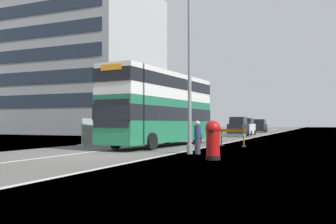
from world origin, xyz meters
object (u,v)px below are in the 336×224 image
(roadworks_barrier, at_px, (232,135))
(pedestrian_at_kerb, at_px, (197,137))
(red_pillar_postbox, at_px, (213,138))
(car_receding_mid, at_px, (246,127))
(double_decker_bus, at_px, (162,108))
(lamppost_foreground, at_px, (190,68))
(car_far_side, at_px, (260,126))
(car_receding_far, at_px, (236,127))
(car_oncoming_near, at_px, (238,127))

(roadworks_barrier, xyz_separation_m, pedestrian_at_kerb, (-0.19, -6.67, 0.10))
(red_pillar_postbox, height_order, car_receding_mid, car_receding_mid)
(red_pillar_postbox, bearing_deg, double_decker_bus, 127.10)
(lamppost_foreground, height_order, roadworks_barrier, lamppost_foreground)
(car_far_side, bearing_deg, roadworks_barrier, -83.51)
(red_pillar_postbox, distance_m, car_receding_mid, 33.67)
(lamppost_foreground, distance_m, roadworks_barrier, 7.70)
(red_pillar_postbox, bearing_deg, pedestrian_at_kerb, 121.24)
(car_far_side, bearing_deg, car_receding_mid, -87.72)
(lamppost_foreground, distance_m, red_pillar_postbox, 4.56)
(car_receding_far, bearing_deg, car_oncoming_near, -76.30)
(double_decker_bus, xyz_separation_m, roadworks_barrier, (4.40, 1.61, -1.84))
(car_receding_mid, bearing_deg, car_receding_far, 111.04)
(car_oncoming_near, bearing_deg, double_decker_bus, -92.77)
(roadworks_barrier, bearing_deg, car_receding_far, 102.22)
(car_receding_mid, xyz_separation_m, car_far_side, (-0.61, 15.23, -0.00))
(lamppost_foreground, bearing_deg, car_receding_far, 99.33)
(car_receding_far, relative_size, car_far_side, 1.00)
(lamppost_foreground, relative_size, car_receding_mid, 2.24)
(lamppost_foreground, distance_m, pedestrian_at_kerb, 3.50)
(red_pillar_postbox, distance_m, car_receding_far, 42.09)
(car_oncoming_near, distance_m, car_receding_far, 14.72)
(double_decker_bus, relative_size, lamppost_foreground, 1.28)
(double_decker_bus, relative_size, car_oncoming_near, 3.01)
(roadworks_barrier, distance_m, car_far_side, 39.57)
(car_far_side, distance_m, pedestrian_at_kerb, 46.19)
(pedestrian_at_kerb, bearing_deg, double_decker_bus, 129.70)
(car_receding_far, xyz_separation_m, pedestrian_at_kerb, (6.75, -38.76, -0.16))
(double_decker_bus, height_order, lamppost_foreground, lamppost_foreground)
(red_pillar_postbox, bearing_deg, car_receding_mid, 98.88)
(car_receding_far, distance_m, pedestrian_at_kerb, 39.34)
(roadworks_barrier, xyz_separation_m, car_oncoming_near, (-3.46, 17.78, 0.31))
(car_oncoming_near, xyz_separation_m, car_far_side, (-1.01, 21.53, -0.02))
(red_pillar_postbox, height_order, car_far_side, car_far_side)
(car_oncoming_near, relative_size, pedestrian_at_kerb, 2.33)
(roadworks_barrier, relative_size, car_receding_mid, 0.45)
(car_far_side, bearing_deg, lamppost_foreground, -85.15)
(roadworks_barrier, relative_size, pedestrian_at_kerb, 1.11)
(car_receding_mid, relative_size, car_receding_far, 0.99)
(lamppost_foreground, relative_size, red_pillar_postbox, 5.50)
(double_decker_bus, relative_size, car_receding_far, 2.84)
(lamppost_foreground, relative_size, roadworks_barrier, 4.95)
(roadworks_barrier, bearing_deg, pedestrian_at_kerb, -91.65)
(lamppost_foreground, xyz_separation_m, red_pillar_postbox, (1.89, -2.38, -3.40))
(roadworks_barrier, xyz_separation_m, car_receding_far, (-6.95, 32.09, 0.26))
(car_far_side, relative_size, pedestrian_at_kerb, 2.46)
(lamppost_foreground, bearing_deg, car_receding_mid, 96.12)
(red_pillar_postbox, height_order, roadworks_barrier, red_pillar_postbox)
(double_decker_bus, bearing_deg, car_receding_mid, 88.82)
(roadworks_barrier, height_order, car_far_side, car_far_side)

